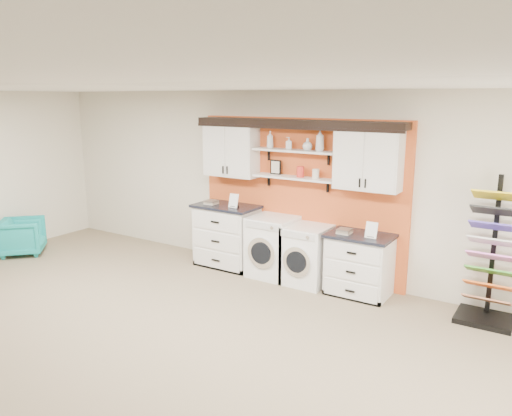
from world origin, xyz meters
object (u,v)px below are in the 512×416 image
Objects in this scene: dryer at (307,255)px; base_cabinet_left at (227,236)px; washer at (273,246)px; armchair at (23,236)px; sample_rack at (489,278)px; base_cabinet_right at (359,264)px.

base_cabinet_left is at bearing 179.87° from dryer.
washer is at bearing 180.00° from dryer.
dryer is at bearing -119.05° from armchair.
armchair is (-3.37, -1.44, -0.19)m from base_cabinet_left.
sample_rack is (2.43, 0.04, 0.12)m from dryer.
sample_rack is (3.02, 0.04, 0.09)m from washer.
washer is (-1.39, -0.00, 0.03)m from base_cabinet_right.
base_cabinet_left is 1.19× the size of dryer.
sample_rack is at bearing 1.33° from base_cabinet_right.
base_cabinet_left is 1.49× the size of armchair.
sample_rack is at bearing 0.78° from washer.
sample_rack is 7.41m from armchair.
base_cabinet_left reaches higher than dryer.
base_cabinet_left reaches higher than armchair.
base_cabinet_left is 0.57× the size of sample_rack.
washer reaches higher than armchair.
sample_rack is at bearing -124.12° from armchair.
sample_rack reaches higher than dryer.
base_cabinet_left is at bearing -180.00° from base_cabinet_right.
dryer is 5.04m from armchair.
sample_rack reaches higher than washer.
washer is 3.02m from sample_rack.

